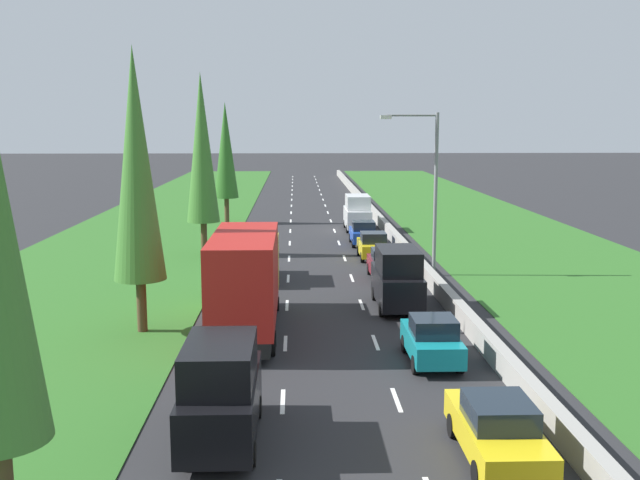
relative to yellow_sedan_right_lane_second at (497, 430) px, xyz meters
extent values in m
plane|color=#28282B|center=(-3.71, 43.14, -0.81)|extent=(300.00, 300.00, 0.00)
cube|color=#2D6623|center=(-16.36, 43.14, -0.79)|extent=(14.00, 140.00, 0.04)
cube|color=#2D6623|center=(10.64, 43.14, -0.79)|extent=(14.00, 140.00, 0.04)
cube|color=#9E9B93|center=(1.99, 43.14, -0.39)|extent=(0.44, 120.00, 0.85)
cube|color=white|center=(-5.46, 4.14, -0.81)|extent=(0.14, 2.00, 0.01)
cube|color=white|center=(-5.46, 10.14, -0.81)|extent=(0.14, 2.00, 0.01)
cube|color=white|center=(-5.46, 16.14, -0.81)|extent=(0.14, 2.00, 0.01)
cube|color=white|center=(-5.46, 22.14, -0.81)|extent=(0.14, 2.00, 0.01)
cube|color=white|center=(-5.46, 28.14, -0.81)|extent=(0.14, 2.00, 0.01)
cube|color=white|center=(-5.46, 34.14, -0.81)|extent=(0.14, 2.00, 0.01)
cube|color=white|center=(-5.46, 40.14, -0.81)|extent=(0.14, 2.00, 0.01)
cube|color=white|center=(-5.46, 46.14, -0.81)|extent=(0.14, 2.00, 0.01)
cube|color=white|center=(-5.46, 52.14, -0.81)|extent=(0.14, 2.00, 0.01)
cube|color=white|center=(-5.46, 58.14, -0.81)|extent=(0.14, 2.00, 0.01)
cube|color=white|center=(-5.46, 64.14, -0.81)|extent=(0.14, 2.00, 0.01)
cube|color=white|center=(-5.46, 70.14, -0.81)|extent=(0.14, 2.00, 0.01)
cube|color=white|center=(-5.46, 76.14, -0.81)|extent=(0.14, 2.00, 0.01)
cube|color=white|center=(-5.46, 82.14, -0.81)|extent=(0.14, 2.00, 0.01)
cube|color=white|center=(-5.46, 88.14, -0.81)|extent=(0.14, 2.00, 0.01)
cube|color=white|center=(-5.46, 94.14, -0.81)|extent=(0.14, 2.00, 0.01)
cube|color=white|center=(-5.46, 100.14, -0.81)|extent=(0.14, 2.00, 0.01)
cube|color=white|center=(-1.96, 4.14, -0.81)|extent=(0.14, 2.00, 0.01)
cube|color=white|center=(-1.96, 10.14, -0.81)|extent=(0.14, 2.00, 0.01)
cube|color=white|center=(-1.96, 16.14, -0.81)|extent=(0.14, 2.00, 0.01)
cube|color=white|center=(-1.96, 22.14, -0.81)|extent=(0.14, 2.00, 0.01)
cube|color=white|center=(-1.96, 28.14, -0.81)|extent=(0.14, 2.00, 0.01)
cube|color=white|center=(-1.96, 34.14, -0.81)|extent=(0.14, 2.00, 0.01)
cube|color=white|center=(-1.96, 40.14, -0.81)|extent=(0.14, 2.00, 0.01)
cube|color=white|center=(-1.96, 46.14, -0.81)|extent=(0.14, 2.00, 0.01)
cube|color=white|center=(-1.96, 52.14, -0.81)|extent=(0.14, 2.00, 0.01)
cube|color=white|center=(-1.96, 58.14, -0.81)|extent=(0.14, 2.00, 0.01)
cube|color=white|center=(-1.96, 64.14, -0.81)|extent=(0.14, 2.00, 0.01)
cube|color=white|center=(-1.96, 70.14, -0.81)|extent=(0.14, 2.00, 0.01)
cube|color=white|center=(-1.96, 76.14, -0.81)|extent=(0.14, 2.00, 0.01)
cube|color=white|center=(-1.96, 82.14, -0.81)|extent=(0.14, 2.00, 0.01)
cube|color=white|center=(-1.96, 88.14, -0.81)|extent=(0.14, 2.00, 0.01)
cube|color=white|center=(-1.96, 94.14, -0.81)|extent=(0.14, 2.00, 0.01)
cube|color=white|center=(-1.96, 100.14, -0.81)|extent=(0.14, 2.00, 0.01)
cube|color=yellow|center=(0.00, 0.03, -0.13)|extent=(1.76, 4.50, 0.72)
cube|color=#19232D|center=(0.00, -0.12, 0.53)|extent=(1.56, 1.90, 0.60)
cylinder|color=black|center=(-0.80, 1.43, -0.49)|extent=(0.22, 0.64, 0.64)
cylinder|color=black|center=(0.80, 1.43, -0.49)|extent=(0.22, 0.64, 0.64)
cylinder|color=black|center=(-0.80, -1.36, -0.49)|extent=(0.22, 0.64, 0.64)
cylinder|color=black|center=(0.80, -1.36, -0.49)|extent=(0.22, 0.64, 0.64)
cube|color=teal|center=(-0.23, 7.72, -0.11)|extent=(1.68, 3.90, 0.76)
cube|color=#19232D|center=(-0.23, 7.42, 0.59)|extent=(1.52, 1.60, 0.64)
cylinder|color=black|center=(-0.99, 8.93, -0.49)|extent=(0.22, 0.64, 0.64)
cylinder|color=black|center=(0.53, 8.93, -0.49)|extent=(0.22, 0.64, 0.64)
cylinder|color=black|center=(-0.99, 6.51, -0.49)|extent=(0.22, 0.64, 0.64)
cylinder|color=black|center=(0.53, 6.51, -0.49)|extent=(0.22, 0.64, 0.64)
cube|color=black|center=(-7.04, 1.42, 0.21)|extent=(1.90, 4.90, 1.40)
cube|color=black|center=(-7.04, 1.12, 1.46)|extent=(1.80, 3.10, 1.10)
cylinder|color=black|center=(-7.91, 2.94, -0.49)|extent=(0.22, 0.64, 0.64)
cylinder|color=black|center=(-6.17, 2.94, -0.49)|extent=(0.22, 0.64, 0.64)
cylinder|color=black|center=(-7.91, -0.10, -0.49)|extent=(0.22, 0.64, 0.64)
cylinder|color=black|center=(-6.17, -0.10, -0.49)|extent=(0.22, 0.64, 0.64)
cube|color=black|center=(-0.39, 15.55, 0.21)|extent=(1.90, 4.90, 1.40)
cube|color=black|center=(-0.39, 15.25, 1.46)|extent=(1.80, 3.10, 1.10)
cylinder|color=black|center=(-1.26, 17.07, -0.49)|extent=(0.22, 0.64, 0.64)
cylinder|color=black|center=(0.48, 17.07, -0.49)|extent=(0.22, 0.64, 0.64)
cylinder|color=black|center=(-1.26, 14.03, -0.49)|extent=(0.22, 0.64, 0.64)
cylinder|color=black|center=(0.48, 14.03, -0.49)|extent=(0.22, 0.64, 0.64)
cube|color=maroon|center=(-0.15, 21.89, -0.11)|extent=(1.68, 3.90, 0.76)
cube|color=#19232D|center=(-0.15, 21.59, 0.59)|extent=(1.52, 1.60, 0.64)
cylinder|color=black|center=(-0.91, 23.10, -0.49)|extent=(0.22, 0.64, 0.64)
cylinder|color=black|center=(0.61, 23.10, -0.49)|extent=(0.22, 0.64, 0.64)
cylinder|color=black|center=(-0.91, 20.68, -0.49)|extent=(0.22, 0.64, 0.64)
cylinder|color=black|center=(0.61, 20.68, -0.49)|extent=(0.22, 0.64, 0.64)
cube|color=yellow|center=(-0.20, 27.95, -0.11)|extent=(1.68, 3.90, 0.76)
cube|color=#19232D|center=(-0.20, 27.65, 0.59)|extent=(1.52, 1.60, 0.64)
cylinder|color=black|center=(-0.96, 29.15, -0.49)|extent=(0.22, 0.64, 0.64)
cylinder|color=black|center=(0.56, 29.15, -0.49)|extent=(0.22, 0.64, 0.64)
cylinder|color=black|center=(-0.96, 26.74, -0.49)|extent=(0.22, 0.64, 0.64)
cylinder|color=black|center=(0.56, 26.74, -0.49)|extent=(0.22, 0.64, 0.64)
cube|color=#1E47B7|center=(-0.33, 33.29, -0.11)|extent=(1.68, 3.90, 0.76)
cube|color=#19232D|center=(-0.33, 32.99, 0.59)|extent=(1.52, 1.60, 0.64)
cylinder|color=black|center=(-1.09, 34.50, -0.49)|extent=(0.22, 0.64, 0.64)
cylinder|color=black|center=(0.43, 34.50, -0.49)|extent=(0.22, 0.64, 0.64)
cylinder|color=black|center=(-1.09, 32.08, -0.49)|extent=(0.22, 0.64, 0.64)
cylinder|color=black|center=(0.43, 32.08, -0.49)|extent=(0.22, 0.64, 0.64)
cube|color=black|center=(-7.03, 11.90, -0.21)|extent=(2.20, 9.40, 0.56)
cube|color=yellow|center=(-7.03, 15.50, 1.32)|extent=(2.40, 2.20, 2.50)
cube|color=#B21E19|center=(-7.03, 10.80, 1.72)|extent=(2.44, 7.20, 3.30)
cylinder|color=black|center=(-8.15, 15.20, -0.49)|extent=(0.22, 0.64, 0.64)
cylinder|color=black|center=(-5.91, 15.20, -0.49)|extent=(0.22, 0.64, 0.64)
cylinder|color=black|center=(-8.15, 9.72, -0.49)|extent=(0.22, 0.64, 0.64)
cylinder|color=black|center=(-5.91, 9.72, -0.49)|extent=(0.22, 0.64, 0.64)
cylinder|color=black|center=(-8.15, 8.64, -0.49)|extent=(0.22, 0.64, 0.64)
cylinder|color=black|center=(-5.91, 8.64, -0.49)|extent=(0.22, 0.64, 0.64)
cube|color=white|center=(-0.13, 40.49, 0.21)|extent=(1.90, 4.90, 1.40)
cube|color=white|center=(-0.13, 40.19, 1.46)|extent=(1.80, 3.10, 1.10)
cylinder|color=black|center=(-1.00, 42.01, -0.49)|extent=(0.22, 0.64, 0.64)
cylinder|color=black|center=(0.74, 42.01, -0.49)|extent=(0.22, 0.64, 0.64)
cylinder|color=black|center=(-1.00, 38.97, -0.49)|extent=(0.22, 0.64, 0.64)
cylinder|color=black|center=(0.74, 38.97, -0.49)|extent=(0.22, 0.64, 0.64)
cube|color=slate|center=(-7.34, 21.89, 0.21)|extent=(1.90, 4.90, 1.40)
cube|color=slate|center=(-7.34, 21.59, 1.46)|extent=(1.80, 3.10, 1.10)
cylinder|color=black|center=(-8.21, 23.41, -0.49)|extent=(0.22, 0.64, 0.64)
cylinder|color=black|center=(-6.47, 23.41, -0.49)|extent=(0.22, 0.64, 0.64)
cylinder|color=black|center=(-8.21, 20.38, -0.49)|extent=(0.22, 0.64, 0.64)
cylinder|color=black|center=(-6.47, 20.38, -0.49)|extent=(0.22, 0.64, 0.64)
cylinder|color=#4C3823|center=(-11.31, 11.94, 0.29)|extent=(0.40, 0.40, 2.20)
cone|color=#3D752D|center=(-11.31, 11.94, 6.00)|extent=(2.09, 2.09, 9.24)
cylinder|color=#4C3823|center=(-10.93, 29.48, 0.29)|extent=(0.40, 0.40, 2.20)
cone|color=#3D752D|center=(-10.93, 29.48, 6.09)|extent=(2.09, 2.09, 9.41)
cylinder|color=#4C3823|center=(-10.87, 44.79, 0.29)|extent=(0.39, 0.39, 2.20)
cone|color=#2D6623|center=(-10.87, 44.79, 5.39)|extent=(2.06, 2.06, 8.01)
cylinder|color=gray|center=(2.66, 22.69, 3.69)|extent=(0.20, 0.20, 9.00)
cylinder|color=gray|center=(1.26, 22.69, 8.04)|extent=(2.80, 0.12, 0.12)
cube|color=silver|center=(-0.14, 22.69, 7.94)|extent=(0.60, 0.28, 0.20)
camera|label=1|loc=(-5.04, -17.28, 7.61)|focal=41.21mm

